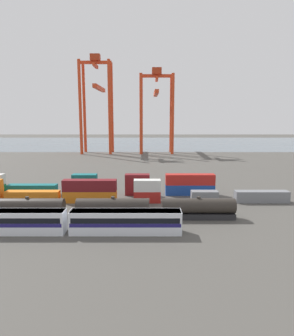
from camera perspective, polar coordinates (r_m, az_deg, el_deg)
The scene contains 20 objects.
ground_plane at distance 114.68m, azimuth -5.15°, elevation -0.22°, with size 420.00×420.00×0.00m, color #4C4944.
harbour_water at distance 222.34m, azimuth -2.75°, elevation 4.58°, with size 400.00×110.00×0.01m, color slate.
passenger_train at distance 54.36m, azimuth -14.50°, elevation -9.35°, with size 38.00×3.14×3.90m.
freight_tank_row at distance 61.64m, azimuth -14.04°, elevation -7.17°, with size 62.83×2.85×4.31m.
shipping_container_2 at distance 75.66m, azimuth -20.37°, elevation -4.94°, with size 12.10×2.44×2.60m, color orange.
shipping_container_3 at distance 72.23m, azimuth -10.58°, elevation -5.17°, with size 12.10×2.44×2.60m, color orange.
shipping_container_4 at distance 71.61m, azimuth -10.64°, elevation -3.15°, with size 12.10×2.44×2.60m, color maroon.
shipping_container_5 at distance 71.05m, azimuth -0.14°, elevation -5.25°, with size 6.04×2.44×2.60m, color #AD211C.
shipping_container_6 at distance 70.43m, azimuth -0.14°, elevation -3.20°, with size 6.04×2.44×2.60m, color silver.
shipping_container_7 at distance 72.24m, azimuth 10.29°, elevation -5.15°, with size 6.04×2.44×2.60m, color slate.
shipping_container_8 at distance 75.69m, azimuth 20.08°, elevation -4.91°, with size 12.10×2.44×2.60m, color slate.
shipping_container_11 at distance 82.57m, azimuth -20.42°, elevation -3.75°, with size 12.10×2.44×2.60m, color #146066.
shipping_container_12 at distance 79.02m, azimuth -11.48°, elevation -3.91°, with size 6.04×2.44×2.60m, color #146066.
shipping_container_13 at distance 78.46m, azimuth -11.54°, elevation -2.06°, with size 6.04×2.44×2.60m, color #146066.
shipping_container_14 at distance 77.53m, azimuth -1.95°, elevation -3.98°, with size 6.04×2.44×2.60m, color maroon.
shipping_container_15 at distance 76.96m, azimuth -1.96°, elevation -2.10°, with size 6.04×2.44×2.60m, color maroon.
shipping_container_16 at distance 78.23m, azimuth 7.68°, elevation -3.94°, with size 12.10×2.44×2.60m, color #1C4299.
shipping_container_17 at distance 77.66m, azimuth 7.72°, elevation -2.08°, with size 12.10×2.44×2.60m, color #AD211C.
gantry_crane_west at distance 167.19m, azimuth -9.34°, elevation 12.91°, with size 16.19×34.25×49.71m.
gantry_crane_central at distance 165.19m, azimuth 1.55°, elevation 11.98°, with size 17.42×33.39×43.18m.
Camera 1 is at (9.94, -72.56, 19.55)m, focal length 33.27 mm.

